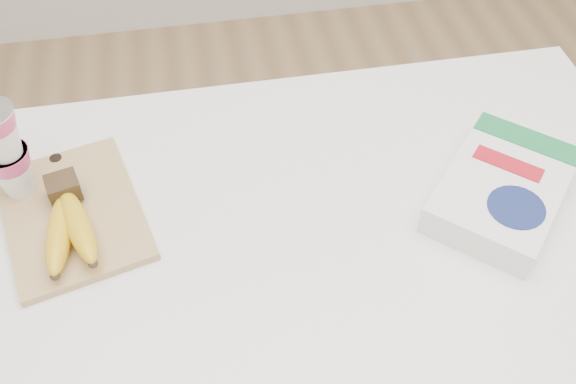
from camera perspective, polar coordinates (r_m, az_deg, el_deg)
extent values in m
cube|color=white|center=(1.35, 0.97, -16.72)|extent=(1.22, 0.81, 0.91)
cube|color=tan|center=(1.05, -18.60, -1.83)|extent=(0.26, 0.31, 0.01)
cube|color=#382816|center=(1.05, -19.35, 0.37)|extent=(0.06, 0.05, 0.03)
ellipsoid|color=gold|center=(1.00, -19.63, -3.36)|extent=(0.04, 0.17, 0.05)
sphere|color=#382816|center=(0.95, -20.00, -7.02)|extent=(0.01, 0.01, 0.01)
ellipsoid|color=gold|center=(0.99, -18.19, -2.79)|extent=(0.08, 0.17, 0.05)
sphere|color=#382816|center=(0.94, -16.96, -6.11)|extent=(0.01, 0.01, 0.01)
cube|color=white|center=(1.05, 18.50, 0.15)|extent=(0.29, 0.30, 0.05)
cube|color=#1A753E|center=(1.11, 20.56, 4.47)|extent=(0.16, 0.15, 0.00)
cylinder|color=navy|center=(1.00, 19.63, -1.28)|extent=(0.12, 0.12, 0.00)
cube|color=#B01421|center=(1.06, 18.99, 2.41)|extent=(0.10, 0.10, 0.00)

